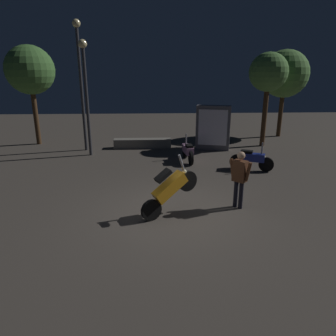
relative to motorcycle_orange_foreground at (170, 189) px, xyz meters
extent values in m
plane|color=#4C443D|center=(0.11, 0.18, -0.74)|extent=(40.00, 40.00, 0.00)
cylinder|color=black|center=(-0.48, -0.26, -0.46)|extent=(0.54, 0.36, 0.56)
cylinder|color=black|center=(0.49, 0.26, 0.12)|extent=(0.54, 0.36, 0.56)
cube|color=orange|center=(0.00, 0.00, 0.06)|extent=(0.99, 0.72, 0.76)
cube|color=black|center=(-0.17, -0.09, 0.40)|extent=(0.49, 0.41, 0.32)
cylinder|color=gray|center=(0.31, 0.17, 0.66)|extent=(0.21, 0.15, 0.44)
sphere|color=#F2EABF|center=(0.40, 0.22, 0.40)|extent=(0.12, 0.12, 0.12)
cylinder|color=black|center=(2.83, 3.99, -0.46)|extent=(0.55, 0.32, 0.56)
cylinder|color=black|center=(3.84, 3.54, -0.46)|extent=(0.55, 0.32, 0.56)
cube|color=navy|center=(3.33, 3.76, -0.23)|extent=(0.99, 0.66, 0.30)
cube|color=black|center=(3.15, 3.84, -0.03)|extent=(0.50, 0.40, 0.10)
cylinder|color=gray|center=(3.65, 3.62, 0.14)|extent=(0.08, 0.08, 0.45)
sphere|color=#F2EABF|center=(3.75, 3.58, -0.18)|extent=(0.12, 0.12, 0.12)
cylinder|color=black|center=(1.09, 4.53, -0.46)|extent=(0.17, 0.57, 0.56)
cylinder|color=black|center=(0.96, 5.62, -0.46)|extent=(0.17, 0.57, 0.56)
cube|color=#C68CB7|center=(1.03, 5.07, -0.23)|extent=(0.41, 0.98, 0.30)
cube|color=black|center=(1.05, 4.87, -0.03)|extent=(0.29, 0.47, 0.10)
cylinder|color=gray|center=(0.98, 5.42, 0.14)|extent=(0.07, 0.07, 0.45)
sphere|color=#F2EABF|center=(0.97, 5.52, -0.18)|extent=(0.12, 0.12, 0.12)
cylinder|color=black|center=(1.87, 0.46, -0.35)|extent=(0.12, 0.12, 0.79)
cylinder|color=black|center=(1.99, 0.35, -0.35)|extent=(0.12, 0.12, 0.79)
cube|color=#59331E|center=(1.93, 0.40, 0.33)|extent=(0.43, 0.42, 0.59)
sphere|color=tan|center=(1.93, 0.40, 0.77)|extent=(0.22, 0.22, 0.22)
cylinder|color=#59331E|center=(1.76, 0.57, 0.36)|extent=(0.19, 0.19, 0.53)
cylinder|color=#59331E|center=(2.10, 0.24, 0.36)|extent=(0.19, 0.19, 0.53)
cylinder|color=#38383D|center=(-3.25, 6.29, 1.54)|extent=(0.14, 0.14, 4.56)
sphere|color=#F9E59E|center=(-3.25, 6.29, 3.96)|extent=(0.36, 0.36, 0.36)
cylinder|color=#38383D|center=(-3.65, 7.23, 1.98)|extent=(0.14, 0.14, 5.45)
sphere|color=#F9E59E|center=(-3.65, 7.23, 4.85)|extent=(0.36, 0.36, 0.36)
cylinder|color=#4C331E|center=(-6.37, 8.63, 0.69)|extent=(0.24, 0.24, 2.86)
sphere|color=#477A38|center=(-6.37, 8.63, 2.94)|extent=(2.35, 2.35, 2.35)
cylinder|color=#4C331E|center=(6.86, 10.01, 0.54)|extent=(0.24, 0.24, 2.58)
sphere|color=#568C42|center=(6.86, 10.01, 2.73)|extent=(2.57, 2.57, 2.57)
cylinder|color=#4C331E|center=(5.10, 7.68, 0.73)|extent=(0.24, 0.24, 2.95)
sphere|color=#568C42|center=(5.10, 7.68, 2.85)|extent=(1.83, 1.83, 1.83)
cube|color=#595960|center=(2.45, 7.12, 0.31)|extent=(1.67, 0.90, 2.10)
cube|color=white|center=(2.38, 6.86, 0.36)|extent=(1.31, 0.39, 1.68)
cube|color=gray|center=(-0.95, 7.52, -0.52)|extent=(2.79, 0.50, 0.45)
camera|label=1|loc=(-0.39, -7.46, 2.95)|focal=33.14mm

